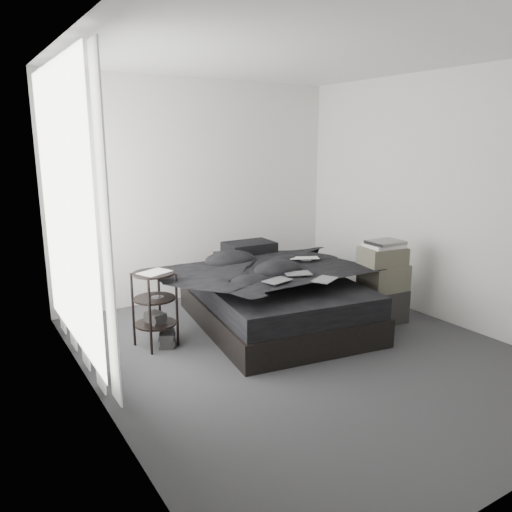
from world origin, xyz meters
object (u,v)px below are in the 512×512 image
laptop (305,253)px  side_stand (155,310)px  box_lower (380,305)px  bed (275,312)px

laptop → side_stand: bearing=-158.5°
box_lower → bed: bearing=153.7°
laptop → side_stand: 1.69m
bed → laptop: laptop is taller
bed → laptop: 0.70m
bed → box_lower: size_ratio=4.16×
box_lower → side_stand: bearing=164.5°
side_stand → box_lower: bearing=-15.5°
bed → box_lower: box_lower is taller
bed → side_stand: 1.29m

